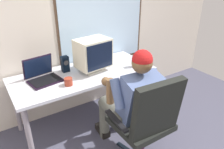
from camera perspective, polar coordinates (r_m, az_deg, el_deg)
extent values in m
cube|color=beige|center=(2.80, -15.42, 15.82)|extent=(5.63, 0.06, 2.83)
cube|color=#4C3828|center=(3.07, -2.43, 14.36)|extent=(1.32, 0.01, 1.26)
cube|color=silver|center=(3.07, -2.39, 14.35)|extent=(1.26, 0.02, 1.20)
cylinder|color=gray|center=(2.44, -20.78, -14.63)|extent=(0.06, 0.06, 0.69)
cylinder|color=gray|center=(3.02, 9.18, -4.61)|extent=(0.06, 0.06, 0.69)
cylinder|color=gray|center=(2.93, -23.65, -7.74)|extent=(0.06, 0.06, 0.69)
cylinder|color=gray|center=(3.43, 2.55, -0.37)|extent=(0.06, 0.06, 0.69)
cube|color=silver|center=(2.68, -7.33, 0.11)|extent=(1.71, 0.74, 0.03)
cube|color=black|center=(2.67, 7.86, -18.31)|extent=(0.28, 0.19, 0.02)
cylinder|color=#3F3F44|center=(2.41, 7.02, -16.74)|extent=(0.05, 0.05, 0.43)
cube|color=black|center=(2.26, 7.35, -12.35)|extent=(0.51, 0.51, 0.06)
cube|color=black|center=(1.94, 11.73, -8.91)|extent=(0.50, 0.16, 0.54)
cube|color=black|center=(2.33, 13.14, -7.62)|extent=(0.08, 0.36, 0.02)
cube|color=black|center=(2.06, 1.12, -11.89)|extent=(0.08, 0.36, 0.02)
cylinder|color=#54564D|center=(2.49, 6.96, -7.52)|extent=(0.19, 0.46, 0.15)
cylinder|color=#54564D|center=(2.78, 3.99, -9.59)|extent=(0.12, 0.12, 0.50)
cube|color=black|center=(2.95, 3.23, -12.32)|extent=(0.12, 0.25, 0.08)
cylinder|color=#54564D|center=(2.34, 0.44, -9.63)|extent=(0.19, 0.46, 0.15)
cylinder|color=#54564D|center=(2.65, -1.99, -11.52)|extent=(0.12, 0.12, 0.50)
cube|color=black|center=(2.83, -2.49, -14.24)|extent=(0.12, 0.25, 0.08)
cube|color=#4D608D|center=(2.12, 7.24, -6.18)|extent=(0.40, 0.35, 0.52)
sphere|color=brown|center=(1.96, 7.83, 2.96)|extent=(0.19, 0.19, 0.19)
sphere|color=#AD1718|center=(1.94, 7.89, 3.78)|extent=(0.19, 0.19, 0.19)
cylinder|color=#4D608D|center=(2.23, 11.26, -2.14)|extent=(0.11, 0.22, 0.29)
cylinder|color=brown|center=(2.36, 9.62, -4.21)|extent=(0.09, 0.14, 0.27)
sphere|color=brown|center=(2.40, 9.02, -4.34)|extent=(0.09, 0.09, 0.09)
cylinder|color=#4D608D|center=(2.01, 1.40, -4.99)|extent=(0.11, 0.21, 0.29)
cylinder|color=brown|center=(2.14, -0.49, -4.37)|extent=(0.08, 0.09, 0.26)
sphere|color=brown|center=(2.18, -1.62, -1.83)|extent=(0.09, 0.09, 0.09)
cube|color=beige|center=(2.72, -4.80, 1.18)|extent=(0.28, 0.24, 0.02)
cylinder|color=beige|center=(2.70, -4.82, 1.76)|extent=(0.04, 0.04, 0.04)
cube|color=beige|center=(2.63, -4.98, 5.57)|extent=(0.43, 0.32, 0.34)
cube|color=black|center=(2.52, -3.08, 4.72)|extent=(0.35, 0.05, 0.30)
cube|color=black|center=(2.56, -16.94, -1.62)|extent=(0.38, 0.31, 0.02)
cube|color=black|center=(2.55, -16.97, -1.42)|extent=(0.34, 0.27, 0.00)
cube|color=black|center=(2.63, -18.74, 2.00)|extent=(0.34, 0.10, 0.24)
cube|color=#0F1933|center=(2.62, -18.65, 1.91)|extent=(0.32, 0.09, 0.22)
cylinder|color=silver|center=(2.83, 5.77, 2.06)|extent=(0.07, 0.07, 0.00)
cylinder|color=silver|center=(2.82, 5.80, 2.61)|extent=(0.01, 0.01, 0.06)
cylinder|color=silver|center=(2.80, 5.86, 3.88)|extent=(0.08, 0.08, 0.08)
cylinder|color=#5C1111|center=(2.80, 5.84, 3.50)|extent=(0.07, 0.07, 0.04)
cube|color=black|center=(2.71, -12.17, 2.66)|extent=(0.08, 0.08, 0.19)
cylinder|color=#333338|center=(2.66, -11.89, 2.95)|extent=(0.06, 0.01, 0.06)
cylinder|color=maroon|center=(2.40, -11.26, -1.85)|extent=(0.09, 0.09, 0.08)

